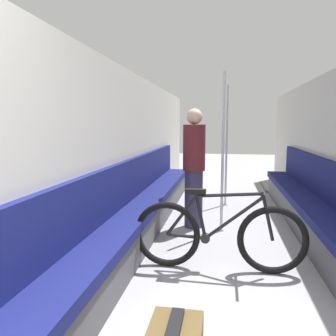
{
  "coord_description": "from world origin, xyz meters",
  "views": [
    {
      "loc": [
        -0.05,
        -0.7,
        1.41
      ],
      "look_at": [
        -0.65,
        2.79,
        0.93
      ],
      "focal_mm": 35.0,
      "sensor_mm": 36.0,
      "label": 1
    }
  ],
  "objects_px": {
    "grab_pole_near": "(223,156)",
    "grab_pole_far": "(226,148)",
    "bench_seat_row_left": "(143,209)",
    "bench_seat_row_right": "(319,217)",
    "bicycle": "(218,235)",
    "passenger_standing": "(194,167)"
  },
  "relations": [
    {
      "from": "bicycle",
      "to": "passenger_standing",
      "type": "xyz_separation_m",
      "value": [
        -0.36,
        1.31,
        0.48
      ]
    },
    {
      "from": "bench_seat_row_left",
      "to": "grab_pole_near",
      "type": "distance_m",
      "value": 1.25
    },
    {
      "from": "grab_pole_far",
      "to": "passenger_standing",
      "type": "bearing_deg",
      "value": -108.26
    },
    {
      "from": "bench_seat_row_right",
      "to": "grab_pole_near",
      "type": "relative_size",
      "value": 2.77
    },
    {
      "from": "bench_seat_row_left",
      "to": "bicycle",
      "type": "relative_size",
      "value": 3.44
    },
    {
      "from": "bench_seat_row_left",
      "to": "bench_seat_row_right",
      "type": "relative_size",
      "value": 1.0
    },
    {
      "from": "grab_pole_near",
      "to": "grab_pole_far",
      "type": "relative_size",
      "value": 1.0
    },
    {
      "from": "bench_seat_row_left",
      "to": "grab_pole_near",
      "type": "bearing_deg",
      "value": 15.69
    },
    {
      "from": "bench_seat_row_right",
      "to": "bicycle",
      "type": "bearing_deg",
      "value": -141.62
    },
    {
      "from": "grab_pole_far",
      "to": "passenger_standing",
      "type": "xyz_separation_m",
      "value": [
        -0.44,
        -1.32,
        -0.17
      ]
    },
    {
      "from": "grab_pole_near",
      "to": "bicycle",
      "type": "bearing_deg",
      "value": -91.04
    },
    {
      "from": "bench_seat_row_right",
      "to": "passenger_standing",
      "type": "relative_size",
      "value": 3.54
    },
    {
      "from": "grab_pole_far",
      "to": "grab_pole_near",
      "type": "bearing_deg",
      "value": -92.21
    },
    {
      "from": "bench_seat_row_left",
      "to": "bicycle",
      "type": "xyz_separation_m",
      "value": [
        0.98,
        -0.92,
        0.03
      ]
    },
    {
      "from": "grab_pole_near",
      "to": "grab_pole_far",
      "type": "height_order",
      "value": "same"
    },
    {
      "from": "bench_seat_row_left",
      "to": "bench_seat_row_right",
      "type": "height_order",
      "value": "same"
    },
    {
      "from": "grab_pole_near",
      "to": "passenger_standing",
      "type": "height_order",
      "value": "grab_pole_near"
    },
    {
      "from": "bicycle",
      "to": "grab_pole_far",
      "type": "xyz_separation_m",
      "value": [
        0.08,
        2.63,
        0.66
      ]
    },
    {
      "from": "passenger_standing",
      "to": "bench_seat_row_left",
      "type": "bearing_deg",
      "value": 89.95
    },
    {
      "from": "bench_seat_row_left",
      "to": "grab_pole_near",
      "type": "height_order",
      "value": "grab_pole_near"
    },
    {
      "from": "grab_pole_far",
      "to": "bench_seat_row_right",
      "type": "bearing_deg",
      "value": -57.57
    },
    {
      "from": "grab_pole_near",
      "to": "grab_pole_far",
      "type": "distance_m",
      "value": 1.43
    }
  ]
}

